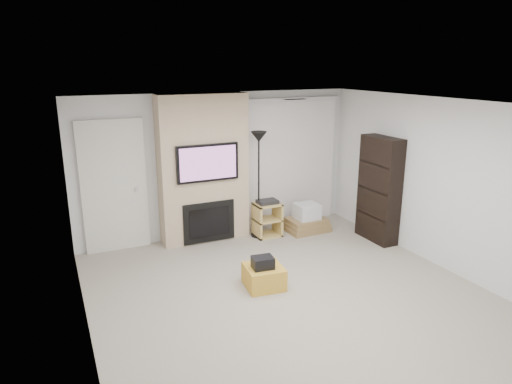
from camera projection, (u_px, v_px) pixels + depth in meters
name	position (u px, v px, depth m)	size (l,w,h in m)	color
floor	(295.00, 300.00, 5.93)	(5.00, 5.50, 0.00)	#A09888
ceiling	(300.00, 105.00, 5.25)	(5.00, 5.50, 0.00)	white
wall_back	(219.00, 165.00, 7.99)	(5.00, 2.50, 0.00)	silver
wall_front	(493.00, 317.00, 3.19)	(5.00, 2.50, 0.00)	silver
wall_left	(81.00, 240.00, 4.58)	(5.50, 2.50, 0.00)	silver
wall_right	(447.00, 186.00, 6.61)	(5.50, 2.50, 0.00)	silver
hvac_vent	(296.00, 99.00, 6.11)	(0.35, 0.18, 0.01)	silver
ottoman	(264.00, 277.00, 6.24)	(0.50, 0.50, 0.30)	gold
black_bag	(263.00, 263.00, 6.13)	(0.28, 0.22, 0.16)	black
fireplace_wall	(204.00, 170.00, 7.67)	(1.50, 0.47, 2.50)	#C6AC8C
entry_door	(114.00, 187.00, 7.28)	(1.02, 0.11, 2.14)	silver
vertical_blinds	(290.00, 157.00, 8.51)	(1.98, 0.10, 2.37)	silver
floor_lamp	(259.00, 155.00, 7.73)	(0.28, 0.28, 1.86)	black
av_stand	(267.00, 217.00, 8.06)	(0.45, 0.38, 0.66)	#D5B563
box_stack	(306.00, 220.00, 8.34)	(0.78, 0.60, 0.51)	olive
bookshelf	(379.00, 189.00, 7.74)	(0.30, 0.80, 1.80)	black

